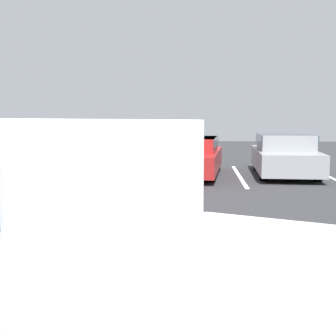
# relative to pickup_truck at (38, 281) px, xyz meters

# --- Properties ---
(stall_stripe_a) EXTENTS (0.12, 5.27, 0.01)m
(stall_stripe_a) POSITION_rel_pickup_truck_xyz_m (-3.34, 12.13, -0.95)
(stall_stripe_a) COLOR white
(stall_stripe_a) RESTS_ON ground_plane
(stall_stripe_b) EXTENTS (0.12, 5.27, 0.01)m
(stall_stripe_b) POSITION_rel_pickup_truck_xyz_m (-0.54, 12.13, -0.95)
(stall_stripe_b) COLOR white
(stall_stripe_b) RESTS_ON ground_plane
(stall_stripe_c) EXTENTS (0.12, 5.27, 0.01)m
(stall_stripe_c) POSITION_rel_pickup_truck_xyz_m (2.25, 12.13, -0.95)
(stall_stripe_c) COLOR white
(stall_stripe_c) RESTS_ON ground_plane
(stall_stripe_d) EXTENTS (0.12, 5.27, 0.01)m
(stall_stripe_d) POSITION_rel_pickup_truck_xyz_m (5.04, 12.13, -0.95)
(stall_stripe_d) COLOR white
(stall_stripe_d) RESTS_ON ground_plane
(pickup_truck) EXTENTS (5.86, 4.00, 1.92)m
(pickup_truck) POSITION_rel_pickup_truck_xyz_m (0.00, 0.00, 0.00)
(pickup_truck) COLOR silver
(pickup_truck) RESTS_ON ground_plane
(parked_sedan_a) EXTENTS (2.05, 4.62, 1.13)m
(parked_sedan_a) POSITION_rel_pickup_truck_xyz_m (-1.85, 11.99, -0.34)
(parked_sedan_a) COLOR maroon
(parked_sedan_a) RESTS_ON ground_plane
(parked_sedan_b) EXTENTS (2.11, 4.48, 1.22)m
(parked_sedan_b) POSITION_rel_pickup_truck_xyz_m (0.73, 12.09, -0.31)
(parked_sedan_b) COLOR maroon
(parked_sedan_b) RESTS_ON ground_plane
(parked_sedan_c) EXTENTS (2.00, 4.30, 1.32)m
(parked_sedan_c) POSITION_rel_pickup_truck_xyz_m (3.70, 12.35, -0.26)
(parked_sedan_c) COLOR gray
(parked_sedan_c) RESTS_ON ground_plane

